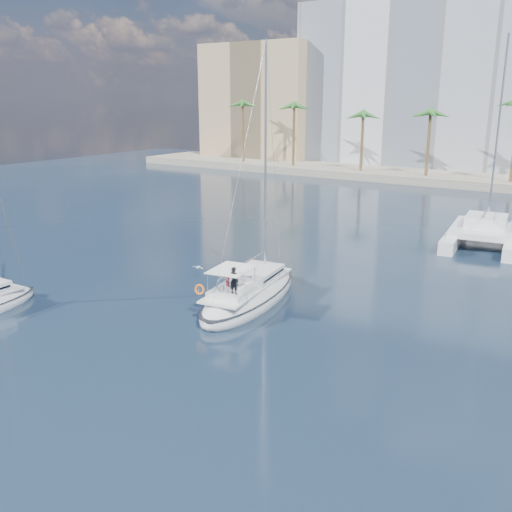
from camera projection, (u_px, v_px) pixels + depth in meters
The scene contains 9 objects.
ground at pixel (236, 304), 35.48m from camera, with size 160.00×160.00×0.00m, color black.
quay at pixel (475, 180), 84.26m from camera, with size 120.00×14.00×1.20m, color gray.
building_modern at pixel (427, 87), 96.66m from camera, with size 42.00×16.00×28.00m, color silver.
building_tan_left at pixel (266, 104), 110.23m from camera, with size 22.00×14.00×22.00m, color tan.
palm_left at pixel (267, 110), 96.54m from camera, with size 3.60×3.60×12.30m.
palm_centre at pixel (476, 113), 78.44m from camera, with size 3.60×3.60×12.30m.
main_sloop at pixel (250, 294), 35.68m from camera, with size 5.17×11.56×16.57m.
catamaran at pixel (485, 231), 49.69m from camera, with size 7.44×12.66×17.52m.
seagull at pixel (198, 267), 40.12m from camera, with size 0.94×0.41×0.17m.
Camera 1 is at (19.49, -27.10, 12.45)m, focal length 40.00 mm.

